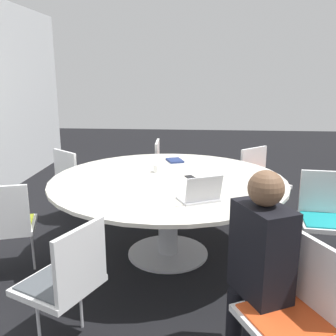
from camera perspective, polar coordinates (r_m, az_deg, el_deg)
ground_plane at (r=3.71m, az=0.00°, el=-12.92°), size 16.00×16.00×0.00m
conference_table at (r=3.46m, az=0.00°, el=-3.44°), size 2.15×2.15×0.76m
chair_0 at (r=2.22m, az=18.99°, el=-19.41°), size 0.58×0.57×0.84m
chair_1 at (r=3.61m, az=22.83°, el=-6.23°), size 0.46×0.48×0.84m
chair_2 at (r=4.49m, az=14.00°, el=-1.57°), size 0.61×0.61×0.84m
chair_3 at (r=4.85m, az=-0.13°, el=0.06°), size 0.45×0.44×0.84m
chair_4 at (r=4.50m, az=-13.89°, el=-1.54°), size 0.60×0.61×0.84m
chair_5 at (r=3.41m, az=-23.48°, el=-7.51°), size 0.54×0.55×0.84m
chair_6 at (r=2.44m, az=-15.25°, el=-15.71°), size 0.57×0.56×0.84m
person_0 at (r=2.23m, az=13.73°, el=-12.87°), size 0.42×0.36×1.19m
laptop at (r=2.82m, az=5.00°, el=-4.08°), size 0.33×0.36×0.21m
spiral_notebook at (r=4.09m, az=1.05°, el=1.17°), size 0.25×0.21×0.02m
coffee_cup at (r=3.64m, az=-1.73°, el=-0.05°), size 0.07×0.07×0.08m
cell_phone at (r=3.45m, az=3.51°, el=-1.45°), size 0.16×0.12×0.01m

